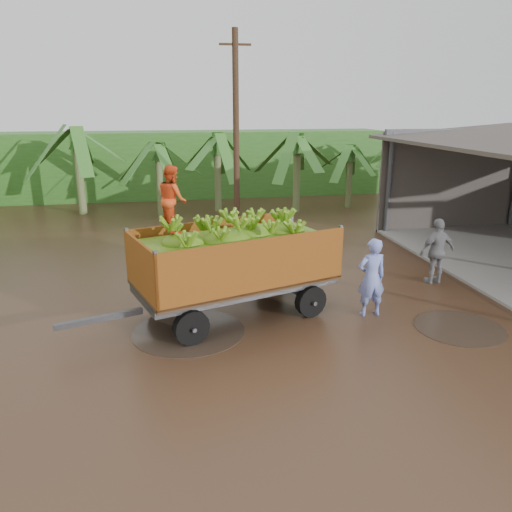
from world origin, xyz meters
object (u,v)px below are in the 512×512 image
(utility_pole, at_px, (236,134))
(man_grey, at_px, (437,251))
(man_blue, at_px, (371,277))
(banana_trailer, at_px, (234,260))

(utility_pole, bearing_deg, man_grey, -55.94)
(man_blue, bearing_deg, utility_pole, -80.13)
(banana_trailer, bearing_deg, man_blue, -29.28)
(banana_trailer, xyz_separation_m, man_grey, (6.10, 1.23, -0.47))
(banana_trailer, bearing_deg, man_grey, -6.76)
(banana_trailer, distance_m, man_grey, 6.24)
(man_blue, bearing_deg, man_grey, -148.90)
(banana_trailer, xyz_separation_m, man_blue, (3.29, -0.65, -0.45))
(utility_pole, bearing_deg, banana_trailer, -98.94)
(banana_trailer, relative_size, man_blue, 3.37)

